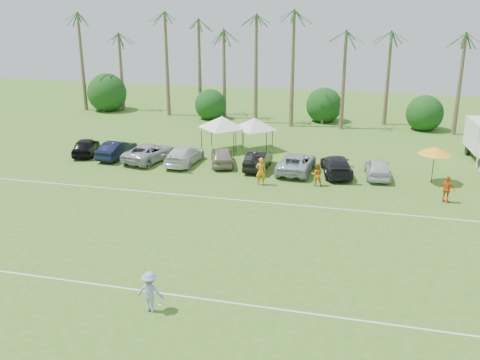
# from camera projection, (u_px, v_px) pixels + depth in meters

# --- Properties ---
(ground) EXTENTS (120.00, 120.00, 0.00)m
(ground) POSITION_uv_depth(u_px,v_px,m) (80.00, 309.00, 22.09)
(ground) COLOR #406C20
(ground) RESTS_ON ground
(field_lines) EXTENTS (80.00, 12.10, 0.01)m
(field_lines) POSITION_uv_depth(u_px,v_px,m) (155.00, 232.00, 29.44)
(field_lines) COLOR white
(field_lines) RESTS_ON ground
(palm_tree_0) EXTENTS (2.40, 2.40, 8.90)m
(palm_tree_0) POSITION_uv_depth(u_px,v_px,m) (74.00, 45.00, 59.79)
(palm_tree_0) COLOR brown
(palm_tree_0) RESTS_ON ground
(palm_tree_1) EXTENTS (2.40, 2.40, 9.90)m
(palm_tree_1) POSITION_uv_depth(u_px,v_px,m) (114.00, 37.00, 58.34)
(palm_tree_1) COLOR brown
(palm_tree_1) RESTS_ON ground
(palm_tree_2) EXTENTS (2.40, 2.40, 10.90)m
(palm_tree_2) POSITION_uv_depth(u_px,v_px,m) (157.00, 30.00, 56.90)
(palm_tree_2) COLOR brown
(palm_tree_2) RESTS_ON ground
(palm_tree_3) EXTENTS (2.40, 2.40, 11.90)m
(palm_tree_3) POSITION_uv_depth(u_px,v_px,m) (192.00, 22.00, 55.69)
(palm_tree_3) COLOR brown
(palm_tree_3) RESTS_ON ground
(palm_tree_4) EXTENTS (2.40, 2.40, 8.90)m
(palm_tree_4) POSITION_uv_depth(u_px,v_px,m) (229.00, 48.00, 55.57)
(palm_tree_4) COLOR brown
(palm_tree_4) RESTS_ON ground
(palm_tree_5) EXTENTS (2.40, 2.40, 9.90)m
(palm_tree_5) POSITION_uv_depth(u_px,v_px,m) (267.00, 40.00, 54.36)
(palm_tree_5) COLOR brown
(palm_tree_5) RESTS_ON ground
(palm_tree_6) EXTENTS (2.40, 2.40, 10.90)m
(palm_tree_6) POSITION_uv_depth(u_px,v_px,m) (306.00, 32.00, 53.15)
(palm_tree_6) COLOR brown
(palm_tree_6) RESTS_ON ground
(palm_tree_7) EXTENTS (2.40, 2.40, 11.90)m
(palm_tree_7) POSITION_uv_depth(u_px,v_px,m) (348.00, 23.00, 51.94)
(palm_tree_7) COLOR brown
(palm_tree_7) RESTS_ON ground
(palm_tree_8) EXTENTS (2.40, 2.40, 8.90)m
(palm_tree_8) POSITION_uv_depth(u_px,v_px,m) (399.00, 52.00, 51.59)
(palm_tree_8) COLOR brown
(palm_tree_8) RESTS_ON ground
(palm_tree_9) EXTENTS (2.40, 2.40, 9.90)m
(palm_tree_9) POSITION_uv_depth(u_px,v_px,m) (455.00, 43.00, 50.14)
(palm_tree_9) COLOR brown
(palm_tree_9) RESTS_ON ground
(bush_tree_0) EXTENTS (4.00, 4.00, 4.00)m
(bush_tree_0) POSITION_uv_depth(u_px,v_px,m) (107.00, 95.00, 61.81)
(bush_tree_0) COLOR brown
(bush_tree_0) RESTS_ON ground
(bush_tree_1) EXTENTS (4.00, 4.00, 4.00)m
(bush_tree_1) POSITION_uv_depth(u_px,v_px,m) (214.00, 100.00, 58.76)
(bush_tree_1) COLOR brown
(bush_tree_1) RESTS_ON ground
(bush_tree_2) EXTENTS (4.00, 4.00, 4.00)m
(bush_tree_2) POSITION_uv_depth(u_px,v_px,m) (324.00, 105.00, 55.95)
(bush_tree_2) COLOR brown
(bush_tree_2) RESTS_ON ground
(bush_tree_3) EXTENTS (4.00, 4.00, 4.00)m
(bush_tree_3) POSITION_uv_depth(u_px,v_px,m) (424.00, 109.00, 53.61)
(bush_tree_3) COLOR brown
(bush_tree_3) RESTS_ON ground
(sideline_player_a) EXTENTS (0.79, 0.59, 1.96)m
(sideline_player_a) POSITION_uv_depth(u_px,v_px,m) (261.00, 171.00, 36.75)
(sideline_player_a) COLOR orange
(sideline_player_a) RESTS_ON ground
(sideline_player_b) EXTENTS (0.86, 0.71, 1.62)m
(sideline_player_b) POSITION_uv_depth(u_px,v_px,m) (317.00, 174.00, 36.64)
(sideline_player_b) COLOR orange
(sideline_player_b) RESTS_ON ground
(sideline_player_c) EXTENTS (1.10, 0.80, 1.73)m
(sideline_player_c) POSITION_uv_depth(u_px,v_px,m) (447.00, 189.00, 33.55)
(sideline_player_c) COLOR #E65919
(sideline_player_c) RESTS_ON ground
(canopy_tent_left) EXTENTS (4.28, 4.28, 3.47)m
(canopy_tent_left) POSITION_uv_depth(u_px,v_px,m) (222.00, 116.00, 44.58)
(canopy_tent_left) COLOR black
(canopy_tent_left) RESTS_ON ground
(canopy_tent_right) EXTENTS (4.02, 4.02, 3.26)m
(canopy_tent_right) POSITION_uv_depth(u_px,v_px,m) (255.00, 118.00, 44.82)
(canopy_tent_right) COLOR black
(canopy_tent_right) RESTS_ON ground
(market_umbrella) EXTENTS (2.35, 2.35, 2.61)m
(market_umbrella) POSITION_uv_depth(u_px,v_px,m) (435.00, 151.00, 36.73)
(market_umbrella) COLOR black
(market_umbrella) RESTS_ON ground
(frisbee_player) EXTENTS (1.22, 0.67, 1.76)m
(frisbee_player) POSITION_uv_depth(u_px,v_px,m) (150.00, 292.00, 21.69)
(frisbee_player) COLOR #9AA1DB
(frisbee_player) RESTS_ON ground
(parked_car_0) EXTENTS (2.77, 4.45, 1.41)m
(parked_car_0) POSITION_uv_depth(u_px,v_px,m) (86.00, 146.00, 44.13)
(parked_car_0) COLOR black
(parked_car_0) RESTS_ON ground
(parked_car_1) EXTENTS (1.78, 4.38, 1.41)m
(parked_car_1) POSITION_uv_depth(u_px,v_px,m) (117.00, 150.00, 43.20)
(parked_car_1) COLOR black
(parked_car_1) RESTS_ON ground
(parked_car_2) EXTENTS (3.35, 5.46, 1.41)m
(parked_car_2) POSITION_uv_depth(u_px,v_px,m) (150.00, 152.00, 42.37)
(parked_car_2) COLOR #A3A7AB
(parked_car_2) RESTS_ON ground
(parked_car_3) EXTENTS (2.11, 4.92, 1.41)m
(parked_car_3) POSITION_uv_depth(u_px,v_px,m) (184.00, 155.00, 41.61)
(parked_car_3) COLOR silver
(parked_car_3) RESTS_ON ground
(parked_car_4) EXTENTS (2.87, 4.46, 1.41)m
(parked_car_4) POSITION_uv_depth(u_px,v_px,m) (222.00, 156.00, 41.39)
(parked_car_4) COLOR gray
(parked_car_4) RESTS_ON ground
(parked_car_5) EXTENTS (1.54, 4.30, 1.41)m
(parked_car_5) POSITION_uv_depth(u_px,v_px,m) (258.00, 160.00, 40.41)
(parked_car_5) COLOR black
(parked_car_5) RESTS_ON ground
(parked_car_6) EXTENTS (2.58, 5.19, 1.41)m
(parked_car_6) POSITION_uv_depth(u_px,v_px,m) (296.00, 163.00, 39.63)
(parked_car_6) COLOR #ACB4BD
(parked_car_6) RESTS_ON ground
(parked_car_7) EXTENTS (2.95, 5.17, 1.41)m
(parked_car_7) POSITION_uv_depth(u_px,v_px,m) (336.00, 165.00, 39.05)
(parked_car_7) COLOR black
(parked_car_7) RESTS_ON ground
(parked_car_8) EXTENTS (2.05, 4.28, 1.41)m
(parked_car_8) POSITION_uv_depth(u_px,v_px,m) (378.00, 168.00, 38.46)
(parked_car_8) COLOR silver
(parked_car_8) RESTS_ON ground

